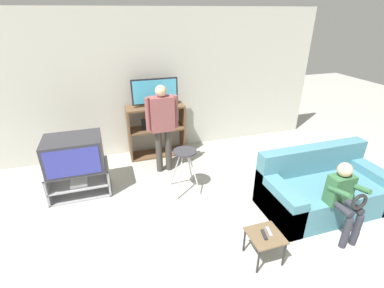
{
  "coord_description": "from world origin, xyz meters",
  "views": [
    {
      "loc": [
        -0.94,
        -1.06,
        2.54
      ],
      "look_at": [
        0.08,
        2.18,
        0.9
      ],
      "focal_mm": 26.0,
      "sensor_mm": 36.0,
      "label": 1
    }
  ],
  "objects_px": {
    "television_flat": "(155,93)",
    "couch": "(322,189)",
    "tv_stand": "(80,180)",
    "folding_stool": "(185,159)",
    "remote_control_black": "(264,235)",
    "remote_control_white": "(269,232)",
    "person_seated_child": "(344,195)",
    "person_standing_adult": "(162,122)",
    "media_shelf": "(156,130)",
    "snack_table": "(265,238)",
    "television_main": "(74,153)"
  },
  "relations": [
    {
      "from": "remote_control_black",
      "to": "person_standing_adult",
      "type": "relative_size",
      "value": 0.1
    },
    {
      "from": "media_shelf",
      "to": "snack_table",
      "type": "xyz_separation_m",
      "value": [
        0.64,
        -2.85,
        -0.21
      ]
    },
    {
      "from": "media_shelf",
      "to": "person_seated_child",
      "type": "height_order",
      "value": "media_shelf"
    },
    {
      "from": "tv_stand",
      "to": "media_shelf",
      "type": "relative_size",
      "value": 0.84
    },
    {
      "from": "tv_stand",
      "to": "folding_stool",
      "type": "bearing_deg",
      "value": -15.14
    },
    {
      "from": "tv_stand",
      "to": "person_seated_child",
      "type": "bearing_deg",
      "value": -31.45
    },
    {
      "from": "tv_stand",
      "to": "folding_stool",
      "type": "xyz_separation_m",
      "value": [
        1.55,
        -0.42,
        0.34
      ]
    },
    {
      "from": "tv_stand",
      "to": "folding_stool",
      "type": "distance_m",
      "value": 1.64
    },
    {
      "from": "television_main",
      "to": "couch",
      "type": "height_order",
      "value": "television_main"
    },
    {
      "from": "folding_stool",
      "to": "remote_control_white",
      "type": "height_order",
      "value": "folding_stool"
    },
    {
      "from": "remote_control_black",
      "to": "remote_control_white",
      "type": "height_order",
      "value": "same"
    },
    {
      "from": "television_flat",
      "to": "folding_stool",
      "type": "xyz_separation_m",
      "value": [
        0.16,
        -1.3,
        -0.67
      ]
    },
    {
      "from": "tv_stand",
      "to": "media_shelf",
      "type": "bearing_deg",
      "value": 32.94
    },
    {
      "from": "remote_control_white",
      "to": "tv_stand",
      "type": "bearing_deg",
      "value": 148.38
    },
    {
      "from": "folding_stool",
      "to": "remote_control_black",
      "type": "height_order",
      "value": "folding_stool"
    },
    {
      "from": "tv_stand",
      "to": "television_flat",
      "type": "height_order",
      "value": "television_flat"
    },
    {
      "from": "remote_control_black",
      "to": "person_seated_child",
      "type": "relative_size",
      "value": 0.15
    },
    {
      "from": "person_seated_child",
      "to": "media_shelf",
      "type": "bearing_deg",
      "value": 121.75
    },
    {
      "from": "couch",
      "to": "remote_control_white",
      "type": "bearing_deg",
      "value": -154.75
    },
    {
      "from": "tv_stand",
      "to": "television_flat",
      "type": "xyz_separation_m",
      "value": [
        1.38,
        0.89,
        1.0
      ]
    },
    {
      "from": "television_main",
      "to": "remote_control_white",
      "type": "height_order",
      "value": "television_main"
    },
    {
      "from": "folding_stool",
      "to": "snack_table",
      "type": "height_order",
      "value": "folding_stool"
    },
    {
      "from": "television_flat",
      "to": "media_shelf",
      "type": "bearing_deg",
      "value": -172.67
    },
    {
      "from": "snack_table",
      "to": "remote_control_white",
      "type": "relative_size",
      "value": 2.52
    },
    {
      "from": "remote_control_black",
      "to": "person_seated_child",
      "type": "height_order",
      "value": "person_seated_child"
    },
    {
      "from": "television_main",
      "to": "folding_stool",
      "type": "xyz_separation_m",
      "value": [
        1.55,
        -0.41,
        -0.12
      ]
    },
    {
      "from": "couch",
      "to": "person_standing_adult",
      "type": "bearing_deg",
      "value": 139.22
    },
    {
      "from": "television_flat",
      "to": "person_seated_child",
      "type": "xyz_separation_m",
      "value": [
        1.7,
        -2.77,
        -0.64
      ]
    },
    {
      "from": "tv_stand",
      "to": "person_seated_child",
      "type": "xyz_separation_m",
      "value": [
        3.08,
        -1.88,
        0.36
      ]
    },
    {
      "from": "television_flat",
      "to": "remote_control_white",
      "type": "xyz_separation_m",
      "value": [
        0.68,
        -2.83,
        -0.86
      ]
    },
    {
      "from": "snack_table",
      "to": "remote_control_white",
      "type": "bearing_deg",
      "value": 21.31
    },
    {
      "from": "folding_stool",
      "to": "couch",
      "type": "relative_size",
      "value": 0.4
    },
    {
      "from": "television_flat",
      "to": "couch",
      "type": "height_order",
      "value": "television_flat"
    },
    {
      "from": "couch",
      "to": "person_seated_child",
      "type": "height_order",
      "value": "person_seated_child"
    },
    {
      "from": "person_standing_adult",
      "to": "tv_stand",
      "type": "bearing_deg",
      "value": -169.04
    },
    {
      "from": "snack_table",
      "to": "couch",
      "type": "bearing_deg",
      "value": 25.08
    },
    {
      "from": "folding_stool",
      "to": "person_seated_child",
      "type": "xyz_separation_m",
      "value": [
        1.53,
        -1.46,
        0.02
      ]
    },
    {
      "from": "folding_stool",
      "to": "snack_table",
      "type": "distance_m",
      "value": 1.63
    },
    {
      "from": "couch",
      "to": "television_flat",
      "type": "bearing_deg",
      "value": 129.83
    },
    {
      "from": "couch",
      "to": "tv_stand",
      "type": "bearing_deg",
      "value": 157.19
    },
    {
      "from": "media_shelf",
      "to": "person_standing_adult",
      "type": "height_order",
      "value": "person_standing_adult"
    },
    {
      "from": "snack_table",
      "to": "television_main",
      "type": "bearing_deg",
      "value": 135.69
    },
    {
      "from": "television_main",
      "to": "media_shelf",
      "type": "height_order",
      "value": "media_shelf"
    },
    {
      "from": "tv_stand",
      "to": "remote_control_white",
      "type": "relative_size",
      "value": 6.08
    },
    {
      "from": "television_main",
      "to": "folding_stool",
      "type": "distance_m",
      "value": 1.6
    },
    {
      "from": "television_main",
      "to": "person_seated_child",
      "type": "height_order",
      "value": "person_seated_child"
    },
    {
      "from": "remote_control_black",
      "to": "television_flat",
      "type": "bearing_deg",
      "value": 115.59
    },
    {
      "from": "television_main",
      "to": "remote_control_black",
      "type": "relative_size",
      "value": 5.48
    },
    {
      "from": "couch",
      "to": "person_standing_adult",
      "type": "relative_size",
      "value": 1.13
    },
    {
      "from": "television_flat",
      "to": "couch",
      "type": "xyz_separation_m",
      "value": [
        1.89,
        -2.26,
        -0.94
      ]
    }
  ]
}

